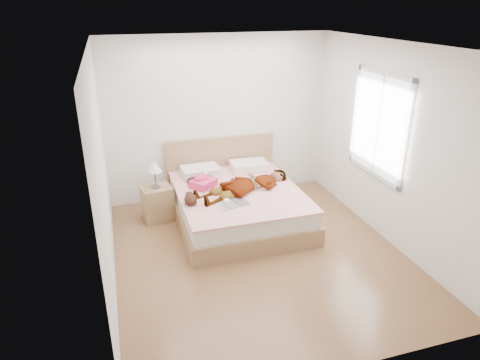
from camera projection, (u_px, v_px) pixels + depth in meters
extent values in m
plane|color=#4D2D18|center=(259.00, 254.00, 5.55)|extent=(4.00, 4.00, 0.00)
imported|color=white|center=(246.00, 182.00, 6.16)|extent=(1.67, 1.08, 0.21)
ellipsoid|color=black|center=(200.00, 180.00, 6.43)|extent=(0.49, 0.56, 0.07)
cube|color=silver|center=(205.00, 172.00, 6.36)|extent=(0.07, 0.09, 0.05)
plane|color=white|center=(263.00, 45.00, 4.54)|extent=(4.00, 4.00, 0.00)
plane|color=white|center=(219.00, 119.00, 6.81)|extent=(3.60, 0.00, 3.60)
plane|color=silver|center=(348.00, 245.00, 3.28)|extent=(3.60, 0.00, 3.60)
plane|color=beige|center=(102.00, 177.00, 4.56)|extent=(0.00, 4.00, 4.00)
plane|color=silver|center=(392.00, 146.00, 5.53)|extent=(0.00, 4.00, 4.00)
cube|color=white|center=(379.00, 125.00, 5.71)|extent=(0.02, 1.10, 1.30)
cube|color=silver|center=(406.00, 137.00, 5.20)|extent=(0.04, 0.06, 1.42)
cube|color=silver|center=(356.00, 115.00, 6.22)|extent=(0.04, 0.06, 1.42)
cube|color=silver|center=(373.00, 172.00, 5.97)|extent=(0.04, 1.22, 0.06)
cube|color=silver|center=(386.00, 73.00, 5.44)|extent=(0.04, 1.22, 0.06)
cube|color=silver|center=(379.00, 125.00, 5.71)|extent=(0.03, 0.04, 1.30)
cube|color=#895F3F|center=(238.00, 213.00, 6.34)|extent=(1.78, 2.08, 0.26)
cube|color=silver|center=(238.00, 198.00, 6.24)|extent=(1.70, 2.00, 0.22)
cube|color=silver|center=(238.00, 190.00, 6.19)|extent=(1.74, 2.04, 0.03)
cube|color=olive|center=(221.00, 166.00, 7.08)|extent=(1.80, 0.07, 1.00)
cube|color=silver|center=(200.00, 171.00, 6.69)|extent=(0.61, 0.44, 0.13)
cube|color=white|center=(249.00, 166.00, 6.91)|extent=(0.60, 0.43, 0.13)
cube|color=#DE3C73|center=(204.00, 183.00, 6.26)|extent=(0.45, 0.43, 0.11)
ellipsoid|color=#F94376|center=(200.00, 178.00, 6.25)|extent=(0.25, 0.21, 0.10)
cube|color=white|center=(233.00, 203.00, 5.76)|extent=(0.48, 0.37, 0.01)
cube|color=white|center=(226.00, 204.00, 5.71)|extent=(0.27, 0.33, 0.02)
cube|color=#272727|center=(241.00, 201.00, 5.80)|extent=(0.27, 0.33, 0.02)
cylinder|color=white|center=(227.00, 203.00, 5.68)|extent=(0.10, 0.10, 0.09)
torus|color=white|center=(230.00, 203.00, 5.68)|extent=(0.06, 0.03, 0.06)
cylinder|color=black|center=(227.00, 200.00, 5.67)|extent=(0.09, 0.09, 0.00)
ellipsoid|color=black|center=(191.00, 199.00, 5.71)|extent=(0.18, 0.20, 0.14)
ellipsoid|color=beige|center=(191.00, 199.00, 5.69)|extent=(0.10, 0.11, 0.07)
sphere|color=black|center=(189.00, 195.00, 5.80)|extent=(0.11, 0.11, 0.11)
sphere|color=#EF9CBE|center=(186.00, 193.00, 5.82)|extent=(0.04, 0.04, 0.04)
sphere|color=pink|center=(192.00, 192.00, 5.83)|extent=(0.04, 0.04, 0.04)
ellipsoid|color=#321A0E|center=(186.00, 204.00, 5.67)|extent=(0.04, 0.07, 0.03)
ellipsoid|color=black|center=(196.00, 203.00, 5.70)|extent=(0.04, 0.07, 0.03)
cube|color=brown|center=(157.00, 203.00, 6.35)|extent=(0.47, 0.43, 0.52)
cylinder|color=#494949|center=(156.00, 187.00, 6.24)|extent=(0.15, 0.15, 0.02)
cylinder|color=#484848|center=(155.00, 178.00, 6.19)|extent=(0.03, 0.03, 0.26)
cone|color=white|center=(154.00, 167.00, 6.12)|extent=(0.23, 0.23, 0.15)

